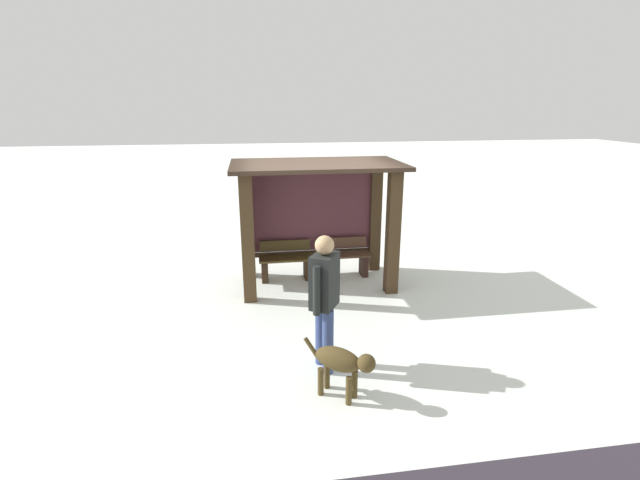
% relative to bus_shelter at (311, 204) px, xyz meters
% --- Properties ---
extents(ground_plane, '(60.00, 60.00, 0.00)m').
position_rel_bus_shelter_xyz_m(ground_plane, '(0.09, -0.17, -1.49)').
color(ground_plane, white).
extents(bus_shelter, '(2.98, 1.68, 2.25)m').
position_rel_bus_shelter_xyz_m(bus_shelter, '(0.00, 0.00, 0.00)').
color(bus_shelter, '#402F1C').
rests_on(bus_shelter, ground).
extents(bench_left_inside, '(1.01, 0.40, 0.73)m').
position_rel_bus_shelter_xyz_m(bench_left_inside, '(-0.47, 0.14, -1.16)').
color(bench_left_inside, '#423418').
rests_on(bench_left_inside, ground).
extents(bench_center_inside, '(1.01, 0.39, 0.74)m').
position_rel_bus_shelter_xyz_m(bench_center_inside, '(0.65, 0.14, -1.16)').
color(bench_center_inside, '#503525').
rests_on(bench_center_inside, ground).
extents(person_walking, '(0.42, 0.53, 1.76)m').
position_rel_bus_shelter_xyz_m(person_walking, '(-0.23, -2.96, -0.46)').
color(person_walking, black).
rests_on(person_walking, ground).
extents(dog, '(0.75, 0.62, 0.64)m').
position_rel_bus_shelter_xyz_m(dog, '(-0.13, -3.60, -1.04)').
color(dog, '#4A3B1D').
rests_on(dog, ground).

